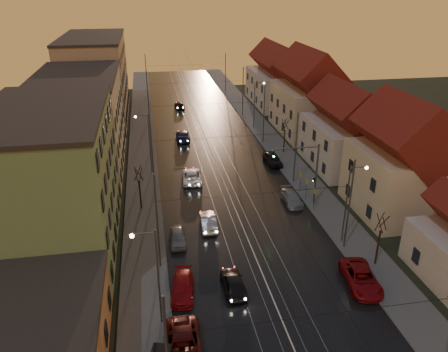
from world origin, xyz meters
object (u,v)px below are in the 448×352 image
street_lamp_1 (350,197)px  parked_left_3 (177,237)px  street_lamp_2 (147,138)px  driving_car_2 (192,176)px  traffic_light_mast (308,167)px  driving_car_4 (180,105)px  parked_right_2 (273,159)px  driving_car_3 (183,136)px  driving_car_0 (233,283)px  parked_left_2 (183,288)px  driving_car_1 (208,221)px  street_lamp_3 (256,100)px  parked_left_1 (183,347)px  parked_right_0 (361,278)px  parked_right_1 (291,198)px  street_lamp_0 (153,269)px

street_lamp_1 → parked_left_3: size_ratio=2.09×
street_lamp_2 → driving_car_2: (5.21, -3.51, -4.18)m
traffic_light_mast → parked_left_3: size_ratio=1.88×
driving_car_4 → parked_right_2: bearing=103.9°
driving_car_2 → driving_car_3: size_ratio=1.02×
driving_car_0 → driving_car_2: bearing=-88.5°
driving_car_2 → parked_left_2: bearing=85.1°
driving_car_1 → parked_right_2: 18.77m
street_lamp_3 → traffic_light_mast: size_ratio=1.11×
traffic_light_mast → driving_car_3: size_ratio=1.43×
parked_left_1 → parked_right_2: (15.09, 31.37, 0.02)m
driving_car_1 → street_lamp_3: bearing=-110.0°
driving_car_0 → driving_car_2: driving_car_0 is taller
parked_right_0 → parked_right_1: 15.16m
driving_car_1 → parked_left_3: (-3.30, -2.26, -0.06)m
parked_right_2 → parked_left_1: bearing=-118.8°
driving_car_0 → parked_left_2: bearing=-4.3°
driving_car_4 → parked_right_2: 32.53m
street_lamp_1 → parked_left_3: 16.67m
traffic_light_mast → driving_car_1: bearing=-165.2°
parked_right_2 → street_lamp_1: bearing=-88.8°
street_lamp_3 → driving_car_3: (-12.74, -3.79, -4.16)m
parked_right_1 → street_lamp_3: bearing=85.7°
traffic_light_mast → driving_car_1: size_ratio=1.67×
driving_car_2 → driving_car_4: driving_car_2 is taller
driving_car_4 → parked_right_0: (10.19, -57.43, 0.04)m
driving_car_1 → parked_left_2: (-3.49, -9.94, -0.08)m
street_lamp_3 → driving_car_4: street_lamp_3 is taller
parked_left_1 → street_lamp_1: bearing=35.6°
street_lamp_0 → parked_right_1: 23.29m
traffic_light_mast → parked_left_3: traffic_light_mast is taller
driving_car_0 → parked_right_2: size_ratio=0.93×
driving_car_0 → parked_left_1: 7.62m
driving_car_2 → parked_left_1: parked_left_1 is taller
street_lamp_0 → street_lamp_3: (18.21, 44.00, 0.00)m
driving_car_1 → parked_left_1: parked_left_1 is taller
driving_car_0 → driving_car_1: 10.18m
parked_right_2 → driving_car_2: bearing=-165.7°
traffic_light_mast → parked_left_2: traffic_light_mast is taller
street_lamp_1 → street_lamp_0: bearing=-156.3°
street_lamp_3 → parked_left_1: bearing=-109.3°
street_lamp_3 → driving_car_1: 33.76m
street_lamp_3 → parked_right_0: 42.67m
parked_left_2 → street_lamp_1: bearing=24.4°
driving_car_1 → parked_right_2: size_ratio=0.95×
street_lamp_0 → driving_car_4: bearing=83.7°
traffic_light_mast → parked_right_1: (-1.41, 0.69, -3.97)m
driving_car_4 → parked_left_3: (-4.20, -48.29, -0.04)m
driving_car_0 → driving_car_1: (-0.61, 10.16, -0.01)m
traffic_light_mast → street_lamp_0: bearing=-136.9°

